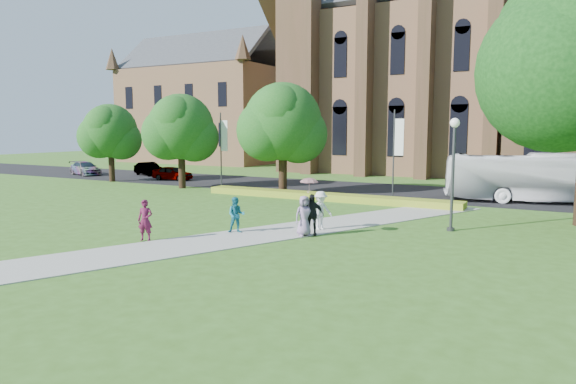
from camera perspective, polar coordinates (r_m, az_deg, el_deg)
The scene contains 22 objects.
ground at distance 22.13m, azimuth -5.40°, elevation -5.39°, with size 160.00×160.00×0.00m, color #39601C.
road at distance 40.06m, azimuth 10.83°, elevation 0.13°, with size 160.00×10.00×0.02m, color black.
footpath at distance 22.94m, azimuth -4.00°, elevation -4.87°, with size 3.20×30.00×0.04m, color #B2B2A8.
flower_hedge at distance 34.44m, azimuth 4.18°, elevation -0.52°, with size 18.00×1.40×0.45m, color gold.
cathedral at distance 58.23m, azimuth 27.19°, elevation 14.42°, with size 52.60×18.25×28.00m.
building_west at distance 75.72m, azimuth -9.07°, elevation 10.34°, with size 22.00×14.00×18.30m.
streetlamp at distance 24.86m, azimuth 17.90°, elevation 3.35°, with size 0.44×0.44×5.24m.
street_tree_0 at distance 41.87m, azimuth -11.82°, elevation 7.07°, with size 5.20×5.20×7.50m.
street_tree_1 at distance 37.12m, azimuth -0.59°, elevation 7.78°, with size 5.60×5.60×8.05m.
street_tree_2 at distance 48.86m, azimuth -19.15°, elevation 6.40°, with size 4.80×4.80×6.95m.
banner_pole_0 at distance 34.59m, azimuth 11.84°, elevation 4.64°, with size 0.70×0.10×6.00m.
banner_pole_1 at distance 40.91m, azimuth -7.34°, elevation 5.09°, with size 0.70×0.10×6.00m.
tour_coach at distance 36.74m, azimuth 25.94°, elevation 1.43°, with size 2.67×11.41×3.18m, color silver.
car_0 at distance 48.60m, azimuth -12.72°, elevation 2.06°, with size 1.54×3.82×1.30m, color gray.
car_1 at distance 54.01m, azimuth -15.17°, elevation 2.49°, with size 1.42×4.06×1.34m, color gray.
car_2 at distance 56.83m, azimuth -21.60°, elevation 2.47°, with size 1.90×4.66×1.35m, color gray.
pedestrian_0 at distance 22.53m, azimuth -15.58°, elevation -3.03°, with size 0.64×0.42×1.74m, color #531330.
pedestrian_1 at distance 23.48m, azimuth -5.77°, elevation -2.54°, with size 0.79×0.62×1.63m, color #196B80.
pedestrian_2 at distance 24.10m, azimuth 3.63°, elevation -2.05°, with size 1.17×0.67×1.81m, color white.
pedestrian_3 at distance 22.81m, azimuth 2.63°, elevation -2.52°, with size 1.08×0.45×1.84m, color black.
pedestrian_4 at distance 22.67m, azimuth 1.83°, elevation -2.65°, with size 0.88×0.57×1.79m, color gray.
parasol at distance 22.50m, azimuth 2.36°, elevation 0.48°, with size 0.80×0.80×0.70m, color #E9A4B3.
Camera 1 is at (12.14, -17.88, 4.76)m, focal length 32.00 mm.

